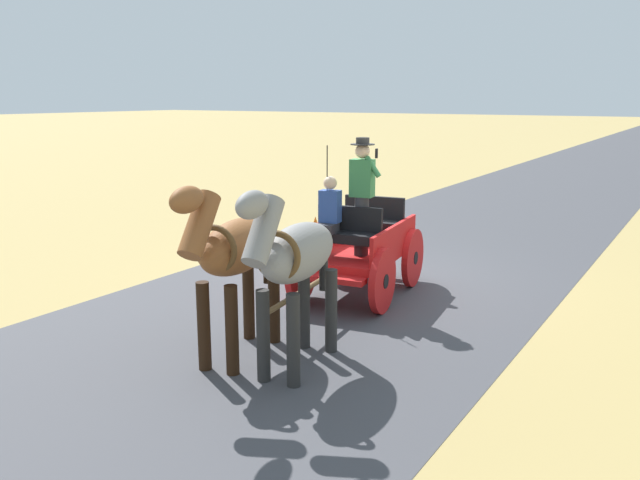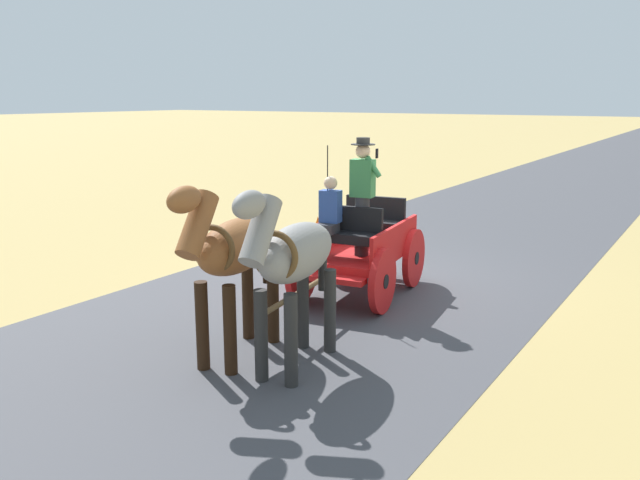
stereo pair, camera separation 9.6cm
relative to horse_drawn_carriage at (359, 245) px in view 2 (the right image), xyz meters
name	(u,v)px [view 2 (the right image)]	position (x,y,z in m)	size (l,w,h in m)	color
ground_plane	(368,280)	(0.27, -0.86, -0.82)	(200.00, 200.00, 0.00)	tan
road_surface	(368,280)	(0.27, -0.86, -0.81)	(6.26, 160.00, 0.01)	#424247
horse_drawn_carriage	(359,245)	(0.00, 0.00, 0.00)	(1.71, 4.51, 2.50)	red
horse_near_side	(293,258)	(-0.77, 2.95, 0.51)	(0.79, 2.15, 2.21)	gray
horse_off_side	(233,251)	(0.00, 3.05, 0.51)	(0.81, 2.15, 2.21)	brown
traffic_cone	(318,227)	(2.81, -3.26, -0.57)	(0.32, 0.32, 0.50)	orange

